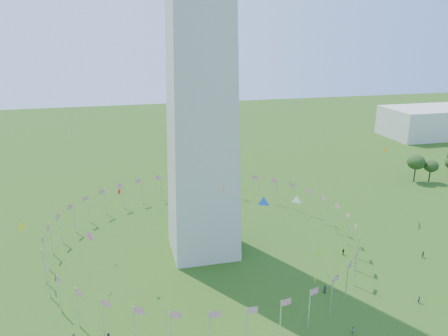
# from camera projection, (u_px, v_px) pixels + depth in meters

# --- Properties ---
(flag_ring) EXTENTS (80.24, 80.24, 9.00)m
(flag_ring) POSITION_uv_depth(u_px,v_px,m) (203.00, 234.00, 117.36)
(flag_ring) COLOR silver
(flag_ring) RESTS_ON ground
(gov_building_east_a) EXTENTS (50.00, 30.00, 16.00)m
(gov_building_east_a) POSITION_uv_depth(u_px,v_px,m) (431.00, 122.00, 243.53)
(gov_building_east_a) COLOR beige
(gov_building_east_a) RESTS_ON ground
(kites_aloft) EXTENTS (99.14, 72.88, 36.98)m
(kites_aloft) POSITION_uv_depth(u_px,v_px,m) (286.00, 216.00, 90.47)
(kites_aloft) COLOR blue
(kites_aloft) RESTS_ON ground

